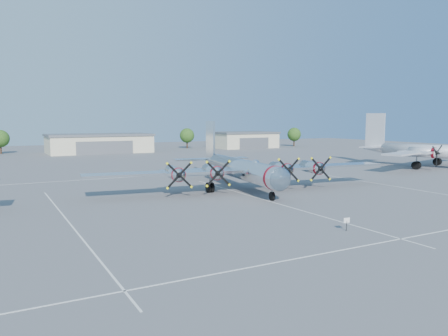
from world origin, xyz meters
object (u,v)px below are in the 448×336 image
hangar_center (99,143)px  tree_west (0,139)px  tree_east (187,136)px  tree_far_east (294,134)px  hangar_east (243,140)px  main_bomber_b29 (239,188)px  twin_engine_east (420,167)px  info_placard (347,222)px

hangar_center → tree_west: bearing=162.2°
tree_east → tree_far_east: (38.00, -8.00, 0.00)m
hangar_east → tree_west: 73.46m
tree_far_east → main_bomber_b29: 99.34m
tree_east → tree_far_east: same height
hangar_center → hangar_east: (48.00, 0.00, 0.00)m
twin_engine_east → info_placard: bearing=-164.0°
main_bomber_b29 → twin_engine_east: 46.44m
tree_east → main_bomber_b29: size_ratio=0.16×
hangar_east → info_placard: 111.82m
hangar_center → twin_engine_east: hangar_center is taller
tree_west → main_bomber_b29: (26.81, -83.96, -4.22)m
twin_engine_east → hangar_east: bearing=73.9°
tree_east → hangar_east: bearing=-18.5°
twin_engine_east → hangar_center: bearing=108.8°
hangar_east → tree_far_east: bearing=-5.6°
tree_far_east → tree_east: bearing=168.1°
hangar_east → main_bomber_b29: 88.91m
hangar_center → tree_west: size_ratio=4.31×
tree_far_east → info_placard: (-69.93, -98.07, -3.43)m
main_bomber_b29 → info_placard: size_ratio=36.68×
tree_far_east → twin_engine_east: (-20.24, -67.19, -4.22)m
tree_east → twin_engine_east: tree_east is taller
hangar_east → main_bomber_b29: (-46.19, -75.92, -2.71)m
tree_west → twin_engine_east: tree_west is taller
hangar_center → tree_east: bearing=11.4°
hangar_east → main_bomber_b29: hangar_east is taller
tree_east → info_placard: size_ratio=5.89×
twin_engine_east → info_placard: size_ratio=30.09×
hangar_center → tree_far_east: tree_far_east is taller
hangar_center → hangar_east: 48.00m
hangar_center → tree_west: 26.30m
tree_far_east → info_placard: tree_far_east is taller
hangar_east → info_placard: (-49.93, -100.03, -1.92)m
hangar_east → tree_east: 19.04m
main_bomber_b29 → hangar_center: bearing=99.0°
info_placard → tree_west: bearing=109.6°
tree_far_east → main_bomber_b29: (-66.19, -73.96, -4.22)m
info_placard → main_bomber_b29: bearing=88.7°
main_bomber_b29 → twin_engine_east: bearing=16.0°
hangar_east → tree_far_east: tree_far_east is taller
hangar_center → twin_engine_east: bearing=-55.4°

